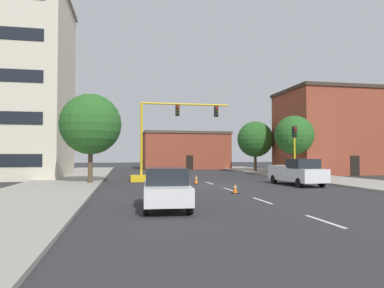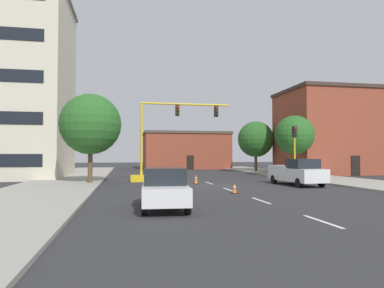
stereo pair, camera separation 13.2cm
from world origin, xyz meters
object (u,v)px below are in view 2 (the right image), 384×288
(tree_left_near, at_px, (91,124))
(sedan_white_near_left, at_px, (164,188))
(tree_right_mid, at_px, (294,135))
(traffic_light_pole_right, at_px, (295,141))
(traffic_signal_gantry, at_px, (154,156))
(traffic_cone_roadside_a, at_px, (234,188))
(traffic_cone_roadside_b, at_px, (196,179))
(tree_right_far, at_px, (256,139))
(pickup_truck_white, at_px, (297,172))

(tree_left_near, bearing_deg, sedan_white_near_left, -71.73)
(tree_right_mid, bearing_deg, traffic_light_pole_right, -117.09)
(sedan_white_near_left, bearing_deg, traffic_light_pole_right, 46.00)
(tree_left_near, relative_size, tree_right_mid, 1.09)
(traffic_signal_gantry, distance_m, traffic_cone_roadside_a, 11.19)
(tree_left_near, distance_m, traffic_cone_roadside_b, 9.28)
(traffic_signal_gantry, xyz_separation_m, traffic_light_pole_right, (12.23, -1.74, 1.31))
(traffic_signal_gantry, xyz_separation_m, tree_right_mid, (15.15, 3.96, 2.16))
(traffic_signal_gantry, distance_m, tree_left_near, 6.03)
(tree_right_mid, height_order, tree_right_far, tree_right_far)
(traffic_light_pole_right, height_order, traffic_cone_roadside_a, traffic_light_pole_right)
(traffic_cone_roadside_a, bearing_deg, tree_left_near, 137.68)
(tree_right_mid, bearing_deg, traffic_cone_roadside_a, -128.21)
(traffic_cone_roadside_b, bearing_deg, tree_right_far, 55.43)
(traffic_light_pole_right, xyz_separation_m, traffic_cone_roadside_b, (-9.20, -1.49, -3.16))
(traffic_light_pole_right, height_order, pickup_truck_white, traffic_light_pole_right)
(tree_right_far, bearing_deg, sedan_white_near_left, -118.09)
(traffic_signal_gantry, xyz_separation_m, tree_right_far, (14.48, 13.38, 2.13))
(tree_right_far, relative_size, traffic_cone_roadside_b, 8.93)
(pickup_truck_white, bearing_deg, traffic_signal_gantry, 150.30)
(tree_left_near, distance_m, tree_right_far, 24.96)
(tree_right_mid, height_order, traffic_cone_roadside_b, tree_right_mid)
(traffic_signal_gantry, height_order, tree_left_near, tree_left_near)
(pickup_truck_white, relative_size, traffic_cone_roadside_b, 7.32)
(traffic_light_pole_right, height_order, tree_left_near, tree_left_near)
(tree_right_far, bearing_deg, tree_left_near, -141.75)
(traffic_signal_gantry, xyz_separation_m, tree_left_near, (-5.11, -2.07, 2.44))
(tree_left_near, relative_size, pickup_truck_white, 1.28)
(pickup_truck_white, distance_m, traffic_cone_roadside_a, 7.76)
(tree_left_near, height_order, traffic_cone_roadside_a, tree_left_near)
(traffic_light_pole_right, xyz_separation_m, tree_right_far, (2.25, 15.12, 0.82))
(tree_left_near, bearing_deg, tree_right_far, 38.25)
(traffic_signal_gantry, relative_size, tree_right_mid, 1.35)
(pickup_truck_white, height_order, traffic_cone_roadside_b, pickup_truck_white)
(tree_right_far, relative_size, traffic_cone_roadside_a, 10.71)
(traffic_signal_gantry, height_order, tree_right_far, traffic_signal_gantry)
(pickup_truck_white, bearing_deg, traffic_cone_roadside_a, -144.81)
(traffic_light_pole_right, xyz_separation_m, traffic_cone_roadside_a, (-8.31, -8.55, -3.22))
(tree_left_near, bearing_deg, traffic_signal_gantry, 22.03)
(pickup_truck_white, distance_m, sedan_white_near_left, 14.47)
(traffic_light_pole_right, relative_size, tree_right_far, 0.71)
(traffic_light_pole_right, bearing_deg, tree_right_mid, 62.91)
(tree_right_far, distance_m, sedan_white_near_left, 32.59)
(tree_right_far, relative_size, pickup_truck_white, 1.22)
(sedan_white_near_left, bearing_deg, tree_left_near, 108.27)
(tree_right_mid, bearing_deg, tree_right_far, 94.03)
(traffic_cone_roadside_a, bearing_deg, tree_right_mid, 51.79)
(tree_left_near, xyz_separation_m, pickup_truck_white, (15.36, -3.77, -3.69))
(tree_right_far, xyz_separation_m, pickup_truck_white, (-4.24, -19.22, -3.37))
(tree_right_far, bearing_deg, traffic_cone_roadside_b, -124.57)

